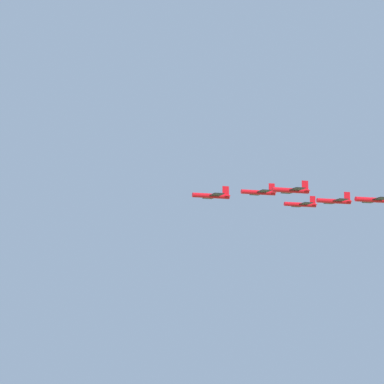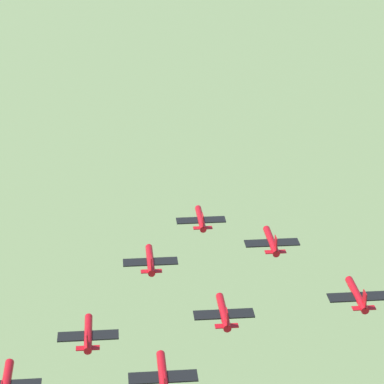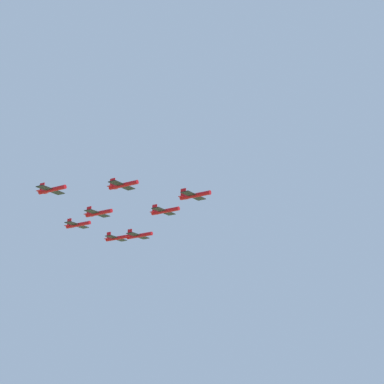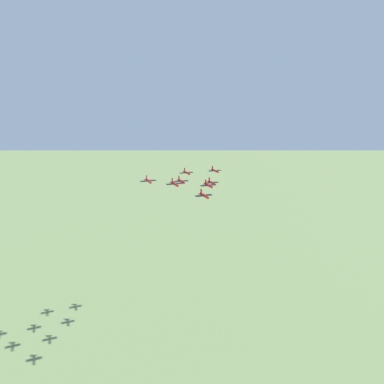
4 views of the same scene
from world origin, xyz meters
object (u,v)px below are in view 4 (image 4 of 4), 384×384
object	(u,v)px
jet_3	(212,183)
jet_7	(187,173)
jet_4	(181,181)
jet_6	(215,171)
jet_5	(148,181)
jet_2	(174,184)
jet_0	(204,195)
jet_1	(208,185)

from	to	relation	value
jet_3	jet_7	world-z (taller)	jet_7
jet_4	jet_6	world-z (taller)	jet_6
jet_3	jet_5	size ratio (longest dim) A/B	1.00
jet_2	jet_4	world-z (taller)	jet_2
jet_0	jet_2	world-z (taller)	jet_2
jet_4	jet_6	distance (m)	31.11
jet_0	jet_7	bearing A→B (deg)	-101.09
jet_4	jet_2	bearing A→B (deg)	59.53
jet_4	jet_7	xyz separation A→B (m)	(14.95, -9.64, 1.10)
jet_1	jet_6	distance (m)	35.58
jet_1	jet_2	size ratio (longest dim) A/B	1.00
jet_7	jet_4	bearing A→B (deg)	59.53
jet_4	jet_6	bearing A→B (deg)	-150.46
jet_5	jet_4	bearing A→B (deg)	180.00
jet_2	jet_3	xyz separation A→B (m)	(14.20, -27.67, -4.98)
jet_5	jet_7	distance (m)	31.10
jet_3	jet_4	size ratio (longest dim) A/B	1.00
jet_2	jet_6	xyz separation A→B (m)	(29.15, -37.31, -1.68)
jet_1	jet_2	distance (m)	18.19
jet_0	jet_6	world-z (taller)	jet_6
jet_2	jet_5	distance (m)	17.81
jet_1	jet_4	size ratio (longest dim) A/B	1.00
jet_2	jet_3	distance (m)	31.49
jet_2	jet_1	bearing A→B (deg)	-180.00
jet_4	jet_5	bearing A→B (deg)	-0.00
jet_3	jet_6	distance (m)	18.09
jet_0	jet_1	xyz separation A→B (m)	(14.95, -9.64, 0.64)
jet_3	jet_1	bearing A→B (deg)	59.53
jet_1	jet_5	xyz separation A→B (m)	(16.44, 26.40, 1.37)
jet_1	jet_4	xyz separation A→B (m)	(15.69, 8.38, -0.34)
jet_2	jet_7	bearing A→B (deg)	-120.47
jet_3	jet_6	world-z (taller)	jet_6
jet_6	jet_1	bearing A→B (deg)	59.53
jet_5	jet_6	distance (m)	47.63
jet_1	jet_3	xyz separation A→B (m)	(14.95, -9.64, -2.66)
jet_6	jet_7	world-z (taller)	jet_7
jet_0	jet_1	size ratio (longest dim) A/B	1.00
jet_4	jet_1	bearing A→B (deg)	120.47
jet_5	jet_0	bearing A→B (deg)	120.47
jet_0	jet_1	world-z (taller)	jet_1
jet_3	jet_5	xyz separation A→B (m)	(1.49, 36.04, 4.04)
jet_7	jet_6	bearing A→B (deg)	180.00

